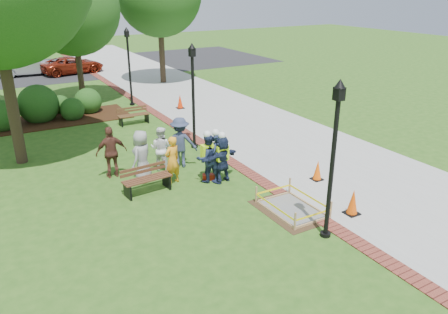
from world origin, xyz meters
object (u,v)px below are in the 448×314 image
cone_front (353,203)px  hivis_worker_b (216,155)px  lamp_near (334,150)px  hivis_worker_c (207,157)px  hivis_worker_a (222,157)px  bench_near (147,185)px  wet_concrete_pad (292,203)px

cone_front → hivis_worker_b: hivis_worker_b is taller
hivis_worker_b → lamp_near: bearing=-79.9°
hivis_worker_b → hivis_worker_c: bearing=164.4°
hivis_worker_b → hivis_worker_c: 0.29m
lamp_near → hivis_worker_b: 4.96m
hivis_worker_c → hivis_worker_a: bearing=-33.2°
bench_near → cone_front: bearing=-43.0°
wet_concrete_pad → cone_front: (1.38, -1.07, 0.15)m
hivis_worker_a → hivis_worker_c: 0.49m
cone_front → lamp_near: size_ratio=0.19×
cone_front → lamp_near: 2.62m
wet_concrete_pad → hivis_worker_b: 3.26m
cone_front → hivis_worker_c: 4.95m
hivis_worker_a → hivis_worker_b: size_ratio=0.96×
bench_near → cone_front: (4.70, -4.38, 0.11)m
hivis_worker_c → wet_concrete_pad: bearing=-68.9°
hivis_worker_b → cone_front: bearing=-60.7°
bench_near → hivis_worker_c: hivis_worker_c is taller
hivis_worker_a → lamp_near: bearing=-81.2°
wet_concrete_pad → hivis_worker_b: bearing=107.0°
lamp_near → hivis_worker_c: (-1.10, 4.71, -1.57)m
lamp_near → hivis_worker_a: bearing=98.8°
wet_concrete_pad → hivis_worker_c: (-1.21, 3.12, 0.68)m
bench_near → cone_front: 6.42m
wet_concrete_pad → hivis_worker_a: size_ratio=1.28×
cone_front → hivis_worker_b: bearing=119.3°
hivis_worker_a → bench_near: bearing=169.7°
bench_near → cone_front: bench_near is taller
bench_near → hivis_worker_c: 2.21m
cone_front → hivis_worker_c: bearing=121.7°
bench_near → lamp_near: 6.26m
hivis_worker_b → hivis_worker_a: bearing=-54.6°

